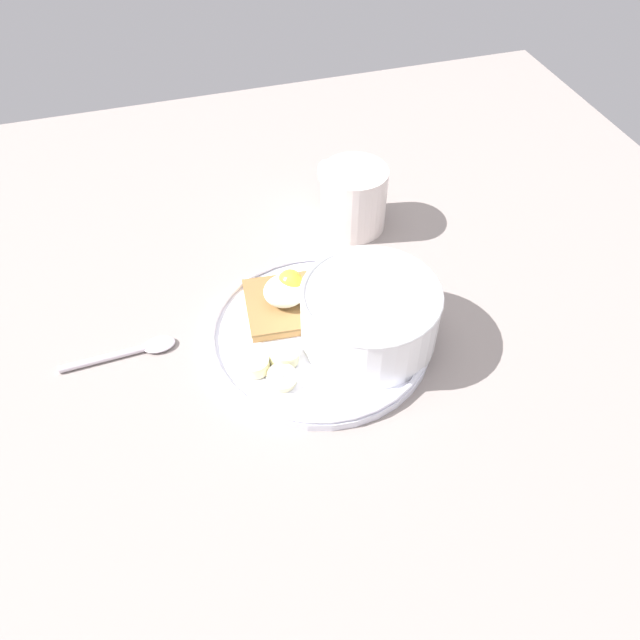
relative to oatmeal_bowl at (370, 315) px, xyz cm
name	(u,v)px	position (x,y,z in cm)	size (l,w,h in cm)	color
ground_plane	(320,344)	(4.95, -2.15, -5.54)	(120.00, 120.00, 2.00)	gray
plate	(320,333)	(4.95, -2.15, -3.74)	(25.07, 25.07, 1.60)	white
oatmeal_bowl	(370,315)	(0.00, 0.00, 0.00)	(15.15, 15.15, 7.05)	white
toast_slice	(286,304)	(7.66, -6.79, -2.82)	(10.02, 10.02, 1.28)	olive
poached_egg	(287,289)	(7.49, -6.86, -0.37)	(5.03, 4.39, 4.09)	white
banana_slice_front	(256,365)	(12.97, 1.07, -2.79)	(4.07, 4.06, 1.65)	beige
banana_slice_left	(284,356)	(9.84, 0.73, -2.67)	(4.69, 4.65, 2.05)	beige
banana_slice_back	(282,378)	(10.80, 3.41, -2.89)	(4.29, 4.36, 1.57)	beige
coffee_mug	(353,197)	(-5.15, -20.64, -0.08)	(8.61, 11.75, 8.68)	white
spoon	(133,351)	(25.52, -5.96, -4.14)	(12.70, 2.57, 0.80)	silver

